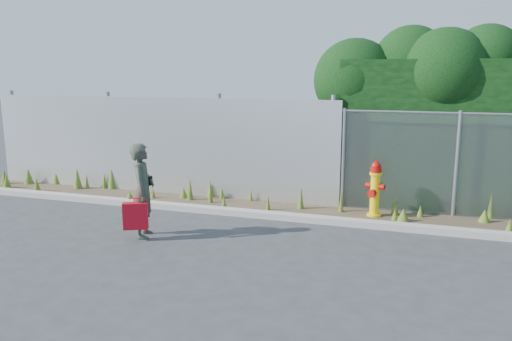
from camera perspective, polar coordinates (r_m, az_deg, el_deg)
The scene contains 9 objects.
ground at distance 7.94m, azimuth -1.03°, elevation -9.12°, with size 80.00×80.00×0.00m, color #363638.
curb at distance 9.55m, azimuth 2.46°, elevation -5.20°, with size 16.00×0.22×0.12m, color #A49D94.
weed_strip at distance 10.36m, azimuth 0.89°, elevation -3.49°, with size 16.00×1.31×0.55m.
corrugated_fence at distance 11.65m, azimuth -11.48°, elevation 2.82°, with size 8.50×0.21×2.30m.
hedge at distance 11.23m, azimuth 26.73°, elevation 6.47°, with size 7.98×2.10×3.73m.
fire_hydrant at distance 9.83m, azimuth 13.44°, elevation -2.14°, with size 0.37×0.33×1.11m.
woman at distance 8.59m, azimuth -12.81°, elevation -2.25°, with size 0.58×0.38×1.60m, color #10664A.
red_tote_bag at distance 8.50m, azimuth -13.61°, elevation -5.05°, with size 0.40×0.15×0.53m.
black_shoulder_bag at distance 8.71m, azimuth -12.47°, elevation -1.10°, with size 0.21×0.09×0.16m.
Camera 1 is at (2.40, -7.04, 2.76)m, focal length 35.00 mm.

